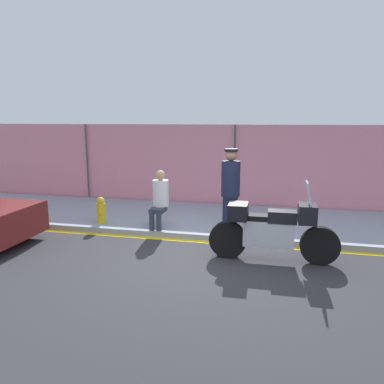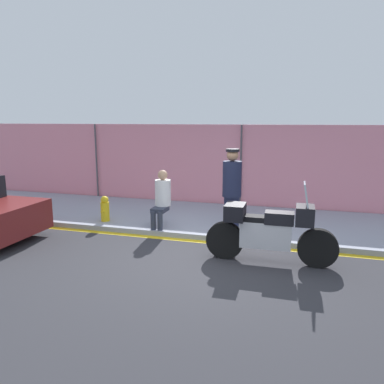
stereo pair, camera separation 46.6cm
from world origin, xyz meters
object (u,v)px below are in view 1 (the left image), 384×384
at_px(motorcycle, 272,229).
at_px(person_seated_on_curb, 160,196).
at_px(fire_hydrant, 101,210).
at_px(officer_standing, 231,189).

distance_m(motorcycle, person_seated_on_curb, 2.97).
bearing_deg(person_seated_on_curb, fire_hydrant, -179.92).
bearing_deg(fire_hydrant, motorcycle, -18.20).
bearing_deg(officer_standing, person_seated_on_curb, -177.91).
height_order(officer_standing, fire_hydrant, officer_standing).
distance_m(person_seated_on_curb, fire_hydrant, 1.59).
bearing_deg(person_seated_on_curb, motorcycle, -27.55).
relative_size(officer_standing, fire_hydrant, 2.94).
distance_m(motorcycle, fire_hydrant, 4.38).
xyz_separation_m(person_seated_on_curb, fire_hydrant, (-1.53, -0.00, -0.43)).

